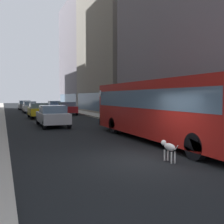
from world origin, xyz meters
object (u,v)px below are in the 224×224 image
Objects in this scene: transit_bus at (160,106)px; car_yellow_taxi at (38,110)px; car_white_van at (30,107)px; dalmatian_dog at (169,147)px; car_blue_hatchback at (54,106)px; car_grey_wagon at (25,105)px; car_red_coupe at (66,108)px; car_silver_sedan at (53,116)px.

transit_bus is 18.15m from car_yellow_taxi.
car_white_van is 4.29× the size of dalmatian_dog.
car_blue_hatchback is 13.85m from car_yellow_taxi.
transit_bus is 30.96m from car_blue_hatchback.
transit_bus is 37.06m from car_grey_wagon.
transit_bus is at bearing -90.00° from car_red_coupe.
car_blue_hatchback is at bearing 79.76° from car_silver_sedan.
car_silver_sedan is (-4.00, 8.81, -0.95)m from transit_bus.
car_grey_wagon is 1.03× the size of car_yellow_taxi.
car_white_van is 0.89× the size of car_red_coupe.
car_blue_hatchback is (4.00, 22.14, -0.00)m from car_silver_sedan.
car_silver_sedan is at bearing -106.81° from car_red_coupe.
transit_bus reaches higher than car_blue_hatchback.
car_grey_wagon and car_blue_hatchback have the same top height.
car_blue_hatchback and car_yellow_taxi have the same top height.
car_yellow_taxi is (-4.00, -4.36, -0.00)m from car_red_coupe.
car_white_van is at bearing -140.01° from car_blue_hatchback.
dalmatian_dog is (-2.15, -34.90, -0.31)m from car_blue_hatchback.
car_grey_wagon is at bearing 124.21° from car_blue_hatchback.
car_silver_sedan and car_yellow_taxi have the same top height.
car_silver_sedan is at bearing 98.27° from dalmatian_dog.
car_white_van is at bearing 90.00° from car_yellow_taxi.
car_white_van is (-4.00, 27.59, -0.96)m from transit_bus.
car_white_van is 1.05× the size of car_yellow_taxi.
car_grey_wagon is at bearing 90.00° from car_silver_sedan.
car_grey_wagon and car_yellow_taxi have the same top height.
dalmatian_dog is at bearing -93.52° from car_blue_hatchback.
car_white_van is at bearing 125.80° from car_red_coupe.
transit_bus reaches higher than car_yellow_taxi.
car_grey_wagon is at bearing 90.00° from car_yellow_taxi.
car_yellow_taxi is at bearing -90.00° from car_white_van.
car_grey_wagon is 40.83m from dalmatian_dog.
car_grey_wagon is at bearing 105.14° from car_red_coupe.
car_silver_sedan is 4.68× the size of dalmatian_dog.
dalmatian_dog is (-2.15, -3.96, -1.26)m from transit_bus.
car_yellow_taxi reaches higher than dalmatian_dog.
car_red_coupe is 26.09m from dalmatian_dog.
car_grey_wagon is at bearing 92.60° from dalmatian_dog.
transit_bus is at bearing -65.58° from car_silver_sedan.
car_yellow_taxi is 4.08× the size of dalmatian_dog.
car_grey_wagon is 4.21× the size of dalmatian_dog.
car_white_van is 6.84m from car_red_coupe.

